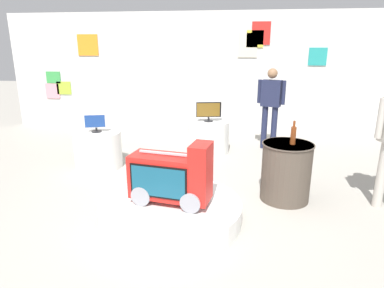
% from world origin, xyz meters
% --- Properties ---
extents(ground_plane, '(30.00, 30.00, 0.00)m').
position_xyz_m(ground_plane, '(0.00, 0.00, 0.00)').
color(ground_plane, '#9E998E').
extents(back_wall_display, '(10.16, 0.13, 2.85)m').
position_xyz_m(back_wall_display, '(-0.01, 4.38, 1.43)').
color(back_wall_display, silver).
rests_on(back_wall_display, ground).
extents(main_display_pedestal, '(1.74, 1.74, 0.24)m').
position_xyz_m(main_display_pedestal, '(-0.01, -0.26, 0.12)').
color(main_display_pedestal, silver).
rests_on(main_display_pedestal, ground).
extents(novelty_firetruck_tv, '(1.01, 0.55, 0.77)m').
position_xyz_m(novelty_firetruck_tv, '(0.01, -0.27, 0.55)').
color(novelty_firetruck_tv, gray).
rests_on(novelty_firetruck_tv, main_display_pedestal).
extents(display_pedestal_left_rear, '(0.82, 0.82, 0.63)m').
position_xyz_m(display_pedestal_left_rear, '(-1.65, 1.43, 0.32)').
color(display_pedestal_left_rear, silver).
rests_on(display_pedestal_left_rear, ground).
extents(tv_on_left_rear, '(0.36, 0.17, 0.31)m').
position_xyz_m(tv_on_left_rear, '(-1.65, 1.43, 0.80)').
color(tv_on_left_rear, black).
rests_on(tv_on_left_rear, display_pedestal_left_rear).
extents(display_pedestal_center_rear, '(0.82, 0.82, 0.63)m').
position_xyz_m(display_pedestal_center_rear, '(0.20, 2.55, 0.32)').
color(display_pedestal_center_rear, silver).
rests_on(display_pedestal_center_rear, ground).
extents(tv_on_center_rear, '(0.49, 0.17, 0.38)m').
position_xyz_m(tv_on_center_rear, '(0.20, 2.54, 0.85)').
color(tv_on_center_rear, black).
rests_on(tv_on_center_rear, display_pedestal_center_rear).
extents(side_table_round, '(0.69, 0.69, 0.81)m').
position_xyz_m(side_table_round, '(1.45, 0.53, 0.41)').
color(side_table_round, '#4C4238').
rests_on(side_table_round, ground).
extents(bottle_on_side_table, '(0.07, 0.07, 0.32)m').
position_xyz_m(bottle_on_side_table, '(1.50, 0.51, 0.94)').
color(bottle_on_side_table, brown).
rests_on(bottle_on_side_table, side_table_round).
extents(shopper_browsing_near_truck, '(0.54, 0.31, 1.65)m').
position_xyz_m(shopper_browsing_near_truck, '(1.41, 2.96, 0.97)').
color(shopper_browsing_near_truck, '#1E233F').
rests_on(shopper_browsing_near_truck, ground).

